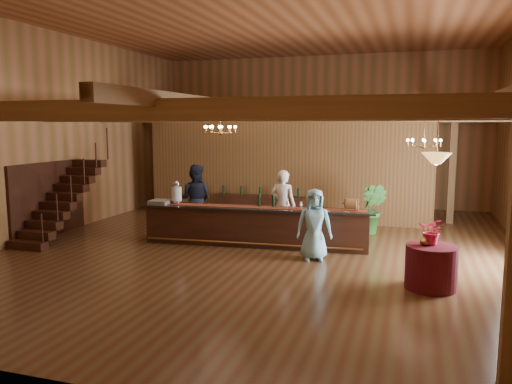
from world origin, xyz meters
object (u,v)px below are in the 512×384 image
(beverage_dispenser, at_px, (177,193))
(chandelier_right, at_px, (424,142))
(backbar_shelf, at_px, (260,208))
(raffle_drum, at_px, (351,204))
(floor_plant, at_px, (372,209))
(tasting_bar, at_px, (255,226))
(chandelier_left, at_px, (221,129))
(guest, at_px, (314,224))
(pendant_lamp, at_px, (437,158))
(bartender, at_px, (283,205))
(round_table, at_px, (431,267))
(staff_second, at_px, (196,199))

(beverage_dispenser, distance_m, chandelier_right, 6.30)
(backbar_shelf, bearing_deg, raffle_drum, -42.73)
(backbar_shelf, bearing_deg, chandelier_right, -19.88)
(backbar_shelf, bearing_deg, floor_plant, -14.43)
(beverage_dispenser, bearing_deg, chandelier_right, 13.62)
(tasting_bar, relative_size, beverage_dispenser, 9.77)
(chandelier_left, xyz_separation_m, guest, (2.50, -0.75, -2.09))
(chandelier_left, relative_size, pendant_lamp, 0.89)
(backbar_shelf, height_order, bartender, bartender)
(round_table, relative_size, pendant_lamp, 1.03)
(raffle_drum, xyz_separation_m, guest, (-0.69, -0.97, -0.35))
(raffle_drum, xyz_separation_m, chandelier_left, (-3.19, -0.22, 1.74))
(raffle_drum, relative_size, chandelier_right, 0.43)
(chandelier_left, height_order, floor_plant, chandelier_left)
(pendant_lamp, distance_m, bartender, 4.83)
(round_table, distance_m, chandelier_right, 4.11)
(backbar_shelf, relative_size, guest, 1.77)
(chandelier_left, bearing_deg, chandelier_right, 16.66)
(chandelier_right, distance_m, guest, 3.61)
(chandelier_left, relative_size, bartender, 0.43)
(pendant_lamp, height_order, bartender, pendant_lamp)
(chandelier_left, xyz_separation_m, floor_plant, (3.51, 2.26, -2.18))
(bartender, bearing_deg, tasting_bar, 60.86)
(tasting_bar, xyz_separation_m, chandelier_left, (-0.86, -0.09, 2.39))
(chandelier_right, bearing_deg, bartender, -170.34)
(staff_second, distance_m, guest, 4.00)
(staff_second, bearing_deg, round_table, 151.26)
(chandelier_right, bearing_deg, beverage_dispenser, -166.38)
(raffle_drum, distance_m, staff_second, 4.38)
(bartender, relative_size, staff_second, 0.96)
(beverage_dispenser, bearing_deg, round_table, -18.40)
(bartender, height_order, guest, bartender)
(raffle_drum, relative_size, chandelier_left, 0.43)
(tasting_bar, distance_m, bartender, 1.02)
(chandelier_left, xyz_separation_m, bartender, (1.37, 0.85, -1.96))
(chandelier_left, bearing_deg, bartender, 31.73)
(pendant_lamp, xyz_separation_m, staff_second, (-6.05, 3.00, -1.44))
(raffle_drum, xyz_separation_m, floor_plant, (0.32, 2.04, -0.44))
(chandelier_left, bearing_deg, guest, -16.71)
(staff_second, height_order, floor_plant, staff_second)
(chandelier_right, bearing_deg, staff_second, -175.18)
(staff_second, bearing_deg, beverage_dispenser, 82.09)
(beverage_dispenser, xyz_separation_m, backbar_shelf, (1.26, 3.21, -0.86))
(bartender, distance_m, guest, 1.96)
(backbar_shelf, height_order, chandelier_left, chandelier_left)
(beverage_dispenser, xyz_separation_m, chandelier_right, (5.99, 1.45, 1.30))
(bartender, distance_m, staff_second, 2.50)
(tasting_bar, distance_m, round_table, 4.61)
(backbar_shelf, height_order, chandelier_right, chandelier_right)
(chandelier_right, xyz_separation_m, bartender, (-3.40, -0.58, -1.64))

